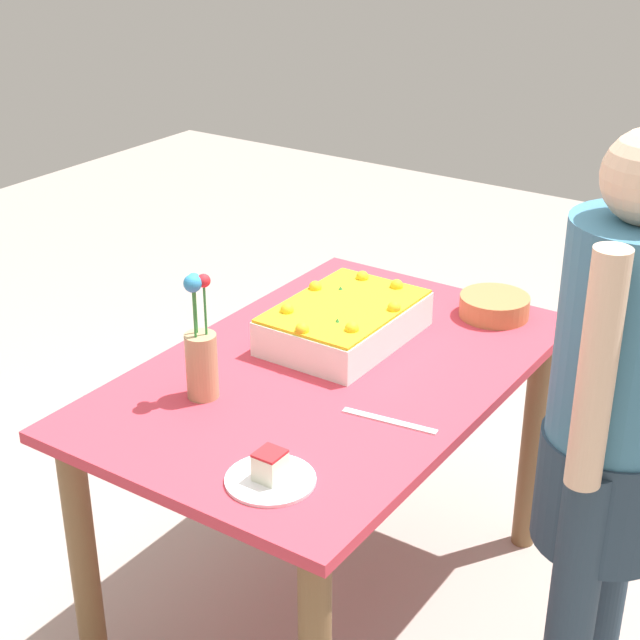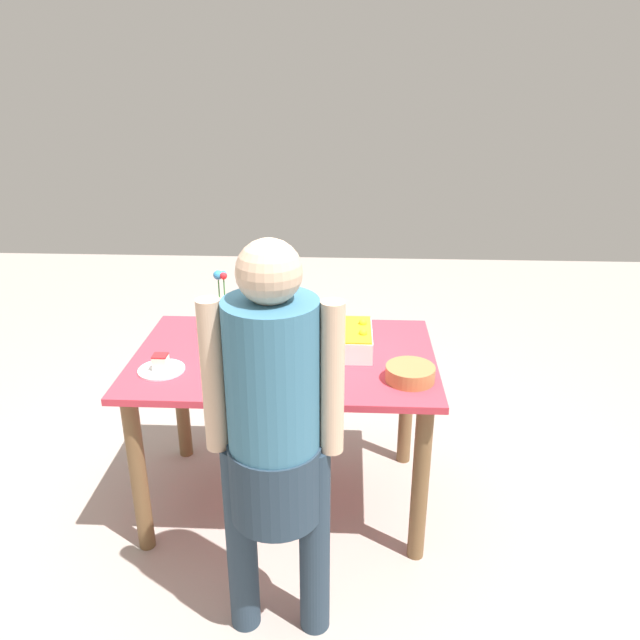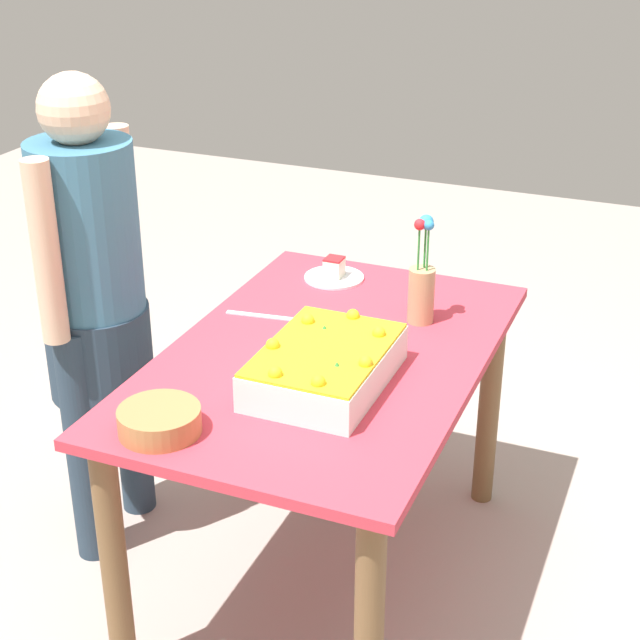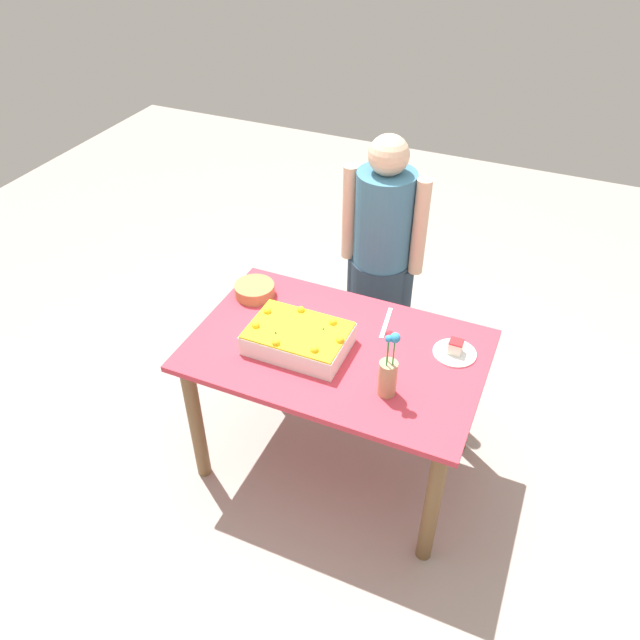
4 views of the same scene
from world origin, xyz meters
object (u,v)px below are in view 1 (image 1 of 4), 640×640
at_px(serving_plate_with_slice, 270,474).
at_px(sheet_cake, 345,322).
at_px(cake_knife, 389,421).
at_px(flower_vase, 201,355).
at_px(person_standing, 616,414).
at_px(fruit_bowl, 494,306).

bearing_deg(serving_plate_with_slice, sheet_cake, -160.13).
bearing_deg(serving_plate_with_slice, cake_knife, 166.43).
distance_m(sheet_cake, flower_vase, 0.47).
bearing_deg(person_standing, fruit_bowl, -43.53).
height_order(serving_plate_with_slice, flower_vase, flower_vase).
xyz_separation_m(fruit_bowl, person_standing, (0.49, 0.51, 0.05)).
relative_size(cake_knife, person_standing, 0.16).
distance_m(fruit_bowl, person_standing, 0.71).
bearing_deg(cake_knife, serving_plate_with_slice, 68.81).
height_order(flower_vase, fruit_bowl, flower_vase).
xyz_separation_m(serving_plate_with_slice, flower_vase, (-0.20, -0.35, 0.09)).
xyz_separation_m(flower_vase, person_standing, (-0.34, 0.90, -0.03)).
bearing_deg(person_standing, sheet_cake, -8.65).
xyz_separation_m(serving_plate_with_slice, person_standing, (-0.54, 0.55, 0.06)).
height_order(flower_vase, person_standing, person_standing).
height_order(sheet_cake, cake_knife, sheet_cake).
distance_m(cake_knife, flower_vase, 0.47).
relative_size(cake_knife, fruit_bowl, 1.18).
relative_size(serving_plate_with_slice, flower_vase, 0.60).
distance_m(sheet_cake, serving_plate_with_slice, 0.70).
height_order(sheet_cake, serving_plate_with_slice, sheet_cake).
bearing_deg(cake_knife, fruit_bowl, -93.46).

